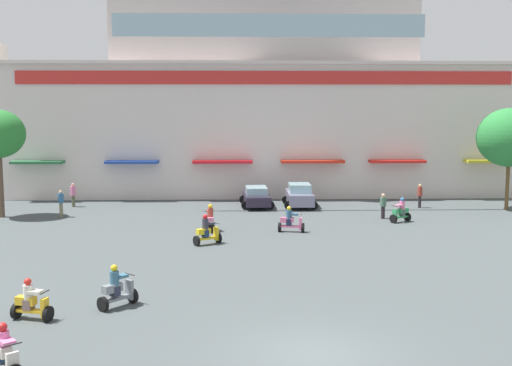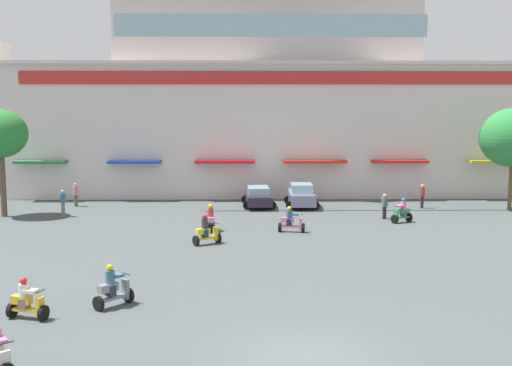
{
  "view_description": "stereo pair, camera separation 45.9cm",
  "coord_description": "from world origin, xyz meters",
  "px_view_note": "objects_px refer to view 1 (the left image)",
  "views": [
    {
      "loc": [
        -2.21,
        -17.53,
        7.16
      ],
      "look_at": [
        -1.15,
        16.8,
        2.89
      ],
      "focal_mm": 44.9,
      "sensor_mm": 36.0,
      "label": 1
    },
    {
      "loc": [
        -1.75,
        -17.54,
        7.16
      ],
      "look_at": [
        -1.15,
        16.8,
        2.89
      ],
      "focal_mm": 44.9,
      "sensor_mm": 36.0,
      "label": 2
    }
  ],
  "objects_px": {
    "scooter_rider_2": "(291,221)",
    "scooter_rider_3": "(207,232)",
    "scooter_rider_4": "(401,212)",
    "scooter_rider_8": "(210,220)",
    "scooter_rider_5": "(5,355)",
    "scooter_rider_6": "(117,289)",
    "pedestrian_3": "(73,194)",
    "scooter_rider_7": "(31,303)",
    "pedestrian_0": "(383,205)",
    "pedestrian_1": "(420,194)",
    "parked_car_0": "(256,196)",
    "parked_car_1": "(300,195)",
    "plaza_tree_1": "(510,138)",
    "pedestrian_2": "(61,202)"
  },
  "relations": [
    {
      "from": "pedestrian_1",
      "to": "parked_car_1",
      "type": "bearing_deg",
      "value": 175.44
    },
    {
      "from": "scooter_rider_3",
      "to": "scooter_rider_4",
      "type": "xyz_separation_m",
      "value": [
        11.5,
        5.88,
        -0.02
      ]
    },
    {
      "from": "scooter_rider_3",
      "to": "scooter_rider_5",
      "type": "height_order",
      "value": "scooter_rider_3"
    },
    {
      "from": "scooter_rider_6",
      "to": "pedestrian_0",
      "type": "xyz_separation_m",
      "value": [
        13.4,
        17.16,
        0.24
      ]
    },
    {
      "from": "pedestrian_1",
      "to": "pedestrian_2",
      "type": "height_order",
      "value": "pedestrian_2"
    },
    {
      "from": "pedestrian_1",
      "to": "pedestrian_2",
      "type": "xyz_separation_m",
      "value": [
        -23.79,
        -2.93,
        0.03
      ]
    },
    {
      "from": "pedestrian_0",
      "to": "scooter_rider_4",
      "type": "bearing_deg",
      "value": -55.75
    },
    {
      "from": "scooter_rider_4",
      "to": "scooter_rider_6",
      "type": "xyz_separation_m",
      "value": [
        -14.21,
        -15.96,
        0.03
      ]
    },
    {
      "from": "scooter_rider_8",
      "to": "scooter_rider_4",
      "type": "bearing_deg",
      "value": 12.11
    },
    {
      "from": "scooter_rider_6",
      "to": "parked_car_1",
      "type": "bearing_deg",
      "value": 68.52
    },
    {
      "from": "parked_car_0",
      "to": "pedestrian_1",
      "type": "relative_size",
      "value": 2.68
    },
    {
      "from": "plaza_tree_1",
      "to": "scooter_rider_5",
      "type": "relative_size",
      "value": 4.7
    },
    {
      "from": "plaza_tree_1",
      "to": "scooter_rider_8",
      "type": "relative_size",
      "value": 4.39
    },
    {
      "from": "pedestrian_1",
      "to": "parked_car_0",
      "type": "bearing_deg",
      "value": 175.44
    },
    {
      "from": "plaza_tree_1",
      "to": "pedestrian_2",
      "type": "bearing_deg",
      "value": -176.36
    },
    {
      "from": "scooter_rider_4",
      "to": "scooter_rider_8",
      "type": "distance_m",
      "value": 11.73
    },
    {
      "from": "parked_car_0",
      "to": "pedestrian_2",
      "type": "bearing_deg",
      "value": -162.99
    },
    {
      "from": "scooter_rider_2",
      "to": "parked_car_0",
      "type": "bearing_deg",
      "value": 100.35
    },
    {
      "from": "pedestrian_0",
      "to": "pedestrian_1",
      "type": "distance_m",
      "value": 5.38
    },
    {
      "from": "scooter_rider_7",
      "to": "scooter_rider_8",
      "type": "bearing_deg",
      "value": 70.08
    },
    {
      "from": "scooter_rider_4",
      "to": "scooter_rider_8",
      "type": "xyz_separation_m",
      "value": [
        -11.47,
        -2.46,
        0.02
      ]
    },
    {
      "from": "scooter_rider_3",
      "to": "pedestrian_3",
      "type": "xyz_separation_m",
      "value": [
        -9.87,
        12.35,
        0.29
      ]
    },
    {
      "from": "scooter_rider_2",
      "to": "scooter_rider_3",
      "type": "relative_size",
      "value": 0.97
    },
    {
      "from": "scooter_rider_7",
      "to": "pedestrian_0",
      "type": "xyz_separation_m",
      "value": [
        16.01,
        18.43,
        0.3
      ]
    },
    {
      "from": "scooter_rider_2",
      "to": "pedestrian_1",
      "type": "xyz_separation_m",
      "value": [
        9.63,
        8.12,
        0.34
      ]
    },
    {
      "from": "scooter_rider_5",
      "to": "scooter_rider_7",
      "type": "height_order",
      "value": "scooter_rider_5"
    },
    {
      "from": "scooter_rider_3",
      "to": "pedestrian_2",
      "type": "xyz_separation_m",
      "value": [
        -9.61,
        8.24,
        0.34
      ]
    },
    {
      "from": "scooter_rider_4",
      "to": "scooter_rider_6",
      "type": "bearing_deg",
      "value": -131.68
    },
    {
      "from": "parked_car_0",
      "to": "pedestrian_3",
      "type": "height_order",
      "value": "pedestrian_3"
    },
    {
      "from": "scooter_rider_2",
      "to": "scooter_rider_5",
      "type": "height_order",
      "value": "scooter_rider_2"
    },
    {
      "from": "scooter_rider_6",
      "to": "pedestrian_0",
      "type": "relative_size",
      "value": 0.99
    },
    {
      "from": "scooter_rider_2",
      "to": "pedestrian_2",
      "type": "distance_m",
      "value": 15.09
    },
    {
      "from": "scooter_rider_6",
      "to": "scooter_rider_8",
      "type": "distance_m",
      "value": 13.78
    },
    {
      "from": "plaza_tree_1",
      "to": "pedestrian_1",
      "type": "xyz_separation_m",
      "value": [
        -5.63,
        1.06,
        -3.95
      ]
    },
    {
      "from": "scooter_rider_6",
      "to": "scooter_rider_7",
      "type": "relative_size",
      "value": 1.09
    },
    {
      "from": "plaza_tree_1",
      "to": "scooter_rider_3",
      "type": "relative_size",
      "value": 4.37
    },
    {
      "from": "parked_car_1",
      "to": "pedestrian_0",
      "type": "relative_size",
      "value": 2.56
    },
    {
      "from": "scooter_rider_6",
      "to": "pedestrian_3",
      "type": "xyz_separation_m",
      "value": [
        -7.16,
        22.43,
        0.28
      ]
    },
    {
      "from": "scooter_rider_4",
      "to": "scooter_rider_3",
      "type": "bearing_deg",
      "value": -152.91
    },
    {
      "from": "plaza_tree_1",
      "to": "scooter_rider_7",
      "type": "xyz_separation_m",
      "value": [
        -25.13,
        -21.46,
        -4.31
      ]
    },
    {
      "from": "parked_car_0",
      "to": "pedestrian_3",
      "type": "bearing_deg",
      "value": 178.77
    },
    {
      "from": "parked_car_0",
      "to": "scooter_rider_6",
      "type": "distance_m",
      "value": 22.85
    },
    {
      "from": "parked_car_0",
      "to": "scooter_rider_8",
      "type": "height_order",
      "value": "scooter_rider_8"
    },
    {
      "from": "scooter_rider_8",
      "to": "pedestrian_0",
      "type": "relative_size",
      "value": 0.99
    },
    {
      "from": "scooter_rider_2",
      "to": "pedestrian_3",
      "type": "bearing_deg",
      "value": 147.22
    },
    {
      "from": "parked_car_0",
      "to": "scooter_rider_6",
      "type": "height_order",
      "value": "scooter_rider_6"
    },
    {
      "from": "scooter_rider_5",
      "to": "pedestrian_0",
      "type": "xyz_separation_m",
      "value": [
        15.26,
        22.93,
        0.28
      ]
    },
    {
      "from": "scooter_rider_3",
      "to": "pedestrian_0",
      "type": "xyz_separation_m",
      "value": [
        10.68,
        7.08,
        0.25
      ]
    },
    {
      "from": "parked_car_0",
      "to": "pedestrian_1",
      "type": "height_order",
      "value": "pedestrian_1"
    },
    {
      "from": "pedestrian_2",
      "to": "pedestrian_0",
      "type": "bearing_deg",
      "value": -3.28
    }
  ]
}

